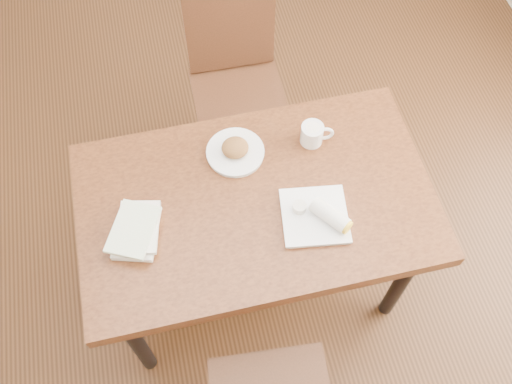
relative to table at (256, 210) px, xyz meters
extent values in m
cube|color=#472814|center=(0.00, 0.00, -0.67)|extent=(4.00, 5.00, 0.01)
cube|color=brown|center=(0.00, 0.00, 0.05)|extent=(1.30, 0.78, 0.06)
cylinder|color=black|center=(-0.55, -0.29, -0.32)|extent=(0.06, 0.06, 0.69)
cylinder|color=black|center=(0.55, -0.29, -0.32)|extent=(0.06, 0.06, 0.69)
cylinder|color=black|center=(-0.55, 0.29, -0.32)|extent=(0.06, 0.06, 0.69)
cylinder|color=black|center=(0.55, 0.29, -0.32)|extent=(0.06, 0.06, 0.69)
cylinder|color=#422313|center=(-0.26, -0.49, -0.44)|extent=(0.04, 0.04, 0.45)
cylinder|color=#422313|center=(0.10, -0.52, -0.44)|extent=(0.04, 0.04, 0.45)
cylinder|color=#482514|center=(0.26, 0.87, -0.44)|extent=(0.04, 0.04, 0.45)
cylinder|color=#482514|center=(-0.10, 0.87, -0.44)|extent=(0.04, 0.04, 0.45)
cylinder|color=#482514|center=(0.26, 0.51, -0.44)|extent=(0.04, 0.04, 0.45)
cylinder|color=#482514|center=(-0.10, 0.51, -0.44)|extent=(0.04, 0.04, 0.45)
cube|color=#482514|center=(0.08, 0.69, -0.20)|extent=(0.43, 0.43, 0.04)
cube|color=#482514|center=(0.09, 0.88, 0.06)|extent=(0.40, 0.05, 0.45)
cylinder|color=white|center=(-0.03, 0.21, 0.09)|extent=(0.22, 0.22, 0.01)
cylinder|color=white|center=(-0.03, 0.21, 0.10)|extent=(0.22, 0.22, 0.01)
ellipsoid|color=#B27538|center=(-0.03, 0.21, 0.12)|extent=(0.13, 0.13, 0.06)
cylinder|color=white|center=(0.27, 0.20, 0.13)|extent=(0.09, 0.09, 0.09)
torus|color=white|center=(0.31, 0.19, 0.13)|extent=(0.07, 0.03, 0.07)
cylinder|color=tan|center=(0.27, 0.20, 0.17)|extent=(0.08, 0.08, 0.01)
cylinder|color=#F2E5CC|center=(0.27, 0.20, 0.17)|extent=(0.05, 0.05, 0.00)
cube|color=white|center=(0.19, -0.12, 0.09)|extent=(0.26, 0.26, 0.01)
cube|color=white|center=(0.19, -0.12, 0.10)|extent=(0.26, 0.26, 0.01)
cylinder|color=white|center=(0.23, -0.15, 0.13)|extent=(0.13, 0.15, 0.06)
cylinder|color=yellow|center=(0.27, -0.20, 0.13)|extent=(0.05, 0.05, 0.05)
cylinder|color=silver|center=(0.14, -0.09, 0.12)|extent=(0.05, 0.05, 0.03)
cylinder|color=red|center=(0.14, -0.09, 0.13)|extent=(0.04, 0.04, 0.01)
cube|color=white|center=(-0.44, -0.04, 0.09)|extent=(0.20, 0.24, 0.02)
cube|color=silver|center=(-0.43, -0.03, 0.11)|extent=(0.18, 0.23, 0.02)
cube|color=#B0CF8A|center=(-0.45, -0.05, 0.13)|extent=(0.22, 0.25, 0.01)
camera|label=1|loc=(-0.23, -0.99, 1.89)|focal=40.00mm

